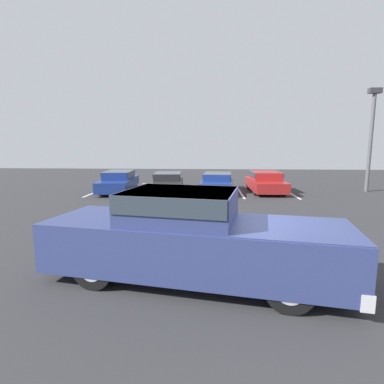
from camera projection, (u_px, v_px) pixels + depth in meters
name	position (u px, v px, depth m)	size (l,w,h in m)	color
ground_plane	(233.00, 273.00, 6.55)	(60.00, 60.00, 0.00)	#2D2D30
stall_stripe_a	(99.00, 191.00, 18.59)	(0.12, 4.81, 0.01)	white
stall_stripe_b	(145.00, 191.00, 18.42)	(0.12, 4.81, 0.01)	white
stall_stripe_c	(192.00, 192.00, 18.25)	(0.12, 4.81, 0.01)	white
stall_stripe_d	(240.00, 192.00, 18.08)	(0.12, 4.81, 0.01)	white
stall_stripe_e	(289.00, 192.00, 17.92)	(0.12, 4.81, 0.01)	white
pickup_truck	(195.00, 237.00, 6.08)	(6.31, 3.01, 1.87)	navy
parked_sedan_a	(119.00, 181.00, 18.25)	(2.08, 4.84, 1.25)	navy
parked_sedan_b	(168.00, 182.00, 18.12)	(1.95, 4.45, 1.16)	#232326
parked_sedan_c	(217.00, 182.00, 18.16)	(2.14, 4.61, 1.14)	navy
parked_sedan_d	(265.00, 181.00, 18.08)	(1.94, 4.35, 1.23)	maroon
light_post	(371.00, 132.00, 17.79)	(0.70, 0.36, 6.10)	#515156
traffic_cone	(352.00, 251.00, 7.21)	(0.52, 0.52, 0.53)	black
wheel_stop_curb	(154.00, 185.00, 21.08)	(1.71, 0.20, 0.14)	#B7B2A8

